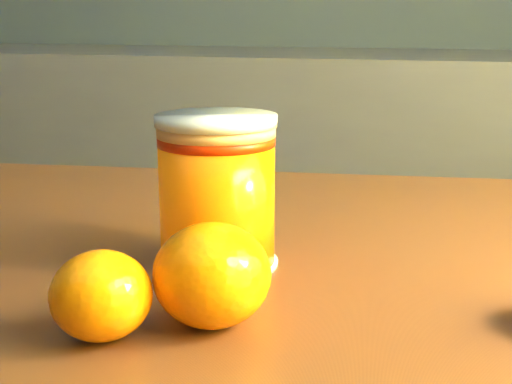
% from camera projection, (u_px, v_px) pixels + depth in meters
% --- Properties ---
extents(kitchen_counter, '(3.15, 0.60, 0.90)m').
position_uv_depth(kitchen_counter, '(114.00, 204.00, 2.10)').
color(kitchen_counter, '#55545A').
rests_on(kitchen_counter, ground).
extents(juice_glass, '(0.09, 0.09, 0.11)m').
position_uv_depth(juice_glass, '(217.00, 192.00, 0.52)').
color(juice_glass, '#F26504').
rests_on(juice_glass, table).
extents(orange_front, '(0.09, 0.09, 0.06)m').
position_uv_depth(orange_front, '(212.00, 275.00, 0.42)').
color(orange_front, orange).
rests_on(orange_front, table).
extents(orange_extra, '(0.06, 0.06, 0.05)m').
position_uv_depth(orange_extra, '(101.00, 295.00, 0.40)').
color(orange_extra, orange).
rests_on(orange_extra, table).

